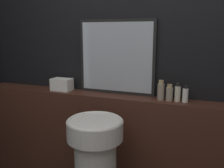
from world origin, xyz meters
TOP-DOWN VIEW (x-y plane):
  - wall_back at (0.00, 1.67)m, footprint 8.00×0.06m
  - vanity_counter at (0.00, 1.54)m, footprint 2.89×0.21m
  - pedestal_sink at (-0.09, 1.10)m, footprint 0.41×0.41m
  - mirror at (-0.12, 1.62)m, footprint 0.69×0.03m
  - towel_stack at (-0.64, 1.54)m, footprint 0.19×0.12m
  - shampoo_bottle at (0.29, 1.54)m, footprint 0.05×0.05m
  - conditioner_bottle at (0.36, 1.54)m, footprint 0.05×0.05m
  - lotion_bottle at (0.42, 1.54)m, footprint 0.04×0.04m
  - body_wash_bottle at (0.48, 1.54)m, footprint 0.04×0.04m

SIDE VIEW (x-z plane):
  - vanity_counter at x=0.00m, z-range 0.00..0.92m
  - pedestal_sink at x=-0.09m, z-range 0.05..0.90m
  - towel_stack at x=-0.64m, z-range 0.92..1.03m
  - conditioner_bottle at x=0.36m, z-range 0.92..1.05m
  - body_wash_bottle at x=0.48m, z-range 0.92..1.05m
  - lotion_bottle at x=0.42m, z-range 0.92..1.07m
  - shampoo_bottle at x=0.29m, z-range 0.92..1.08m
  - mirror at x=-0.12m, z-range 0.92..1.57m
  - wall_back at x=0.00m, z-range 0.00..2.50m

